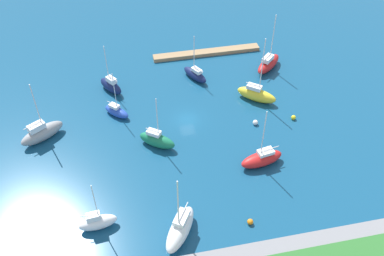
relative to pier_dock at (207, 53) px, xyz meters
name	(u,v)px	position (x,y,z in m)	size (l,w,h in m)	color
water	(187,119)	(7.99, 19.46, -0.38)	(160.00, 160.00, 0.00)	navy
pier_dock	(207,53)	(0.00, 0.00, 0.00)	(22.30, 2.00, 0.76)	#997A56
sailboat_navy_lone_north	(195,74)	(4.17, 8.04, 0.66)	(4.52, 6.21, 9.15)	#141E4C
sailboat_red_west_end	(262,159)	(-1.11, 32.04, 0.79)	(7.15, 3.61, 10.64)	red
sailboat_white_near_pier	(97,222)	(23.97, 38.65, 0.79)	(5.26, 2.28, 8.46)	white
sailboat_blue_far_north	(117,111)	(19.76, 15.85, 0.52)	(4.77, 4.77, 8.85)	#2347B2
sailboat_green_center_basin	(157,140)	(13.99, 24.80, 0.90)	(6.19, 5.26, 9.73)	#19724C
sailboat_gray_east_end	(42,133)	(32.01, 19.43, 1.04)	(7.50, 5.89, 10.81)	gray
sailboat_yellow_off_beacon	(256,94)	(-5.23, 16.74, 0.94)	(7.05, 6.27, 12.77)	yellow
sailboat_navy_inner_mooring	(111,85)	(20.22, 8.68, 0.90)	(4.70, 5.71, 9.48)	#141E4C
sailboat_red_by_breakwater	(268,63)	(-10.66, 7.72, 0.92)	(7.06, 6.79, 11.54)	red
sailboat_white_far_south	(180,228)	(13.45, 42.11, 1.09)	(6.08, 7.59, 11.27)	white
mooring_buoy_yellow	(294,117)	(-9.91, 23.16, 0.02)	(0.80, 0.80, 0.80)	yellow
mooring_buoy_white	(255,122)	(-3.06, 23.11, 0.07)	(0.89, 0.89, 0.89)	white
mooring_buoy_orange	(250,222)	(3.90, 42.27, 0.03)	(0.82, 0.82, 0.82)	orange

